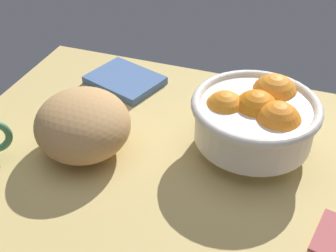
# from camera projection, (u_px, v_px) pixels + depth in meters

# --- Properties ---
(ground_plane) EXTENTS (0.79, 0.58, 0.03)m
(ground_plane) POSITION_uv_depth(u_px,v_px,m) (178.00, 166.00, 0.74)
(ground_plane) COLOR tan
(fruit_bowl) EXTENTS (0.21, 0.21, 0.12)m
(fruit_bowl) POSITION_uv_depth(u_px,v_px,m) (256.00, 117.00, 0.71)
(fruit_bowl) COLOR silver
(fruit_bowl) RESTS_ON ground
(bread_loaf) EXTENTS (0.22, 0.22, 0.10)m
(bread_loaf) POSITION_uv_depth(u_px,v_px,m) (83.00, 124.00, 0.72)
(bread_loaf) COLOR tan
(bread_loaf) RESTS_ON ground
(napkin_folded) EXTENTS (0.17, 0.15, 0.02)m
(napkin_folded) POSITION_uv_depth(u_px,v_px,m) (125.00, 80.00, 0.92)
(napkin_folded) COLOR #49679A
(napkin_folded) RESTS_ON ground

